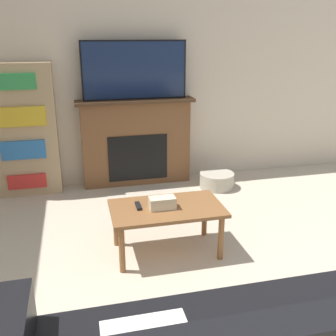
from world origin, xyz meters
TOP-DOWN VIEW (x-y plane):
  - wall_back at (0.00, 4.26)m, footprint 6.05×0.06m
  - fireplace at (-0.11, 4.12)m, footprint 1.44×0.28m
  - tv at (-0.11, 4.10)m, footprint 1.25×0.03m
  - coffee_table at (-0.13, 2.37)m, footprint 0.96×0.56m
  - tissue_box at (-0.17, 2.35)m, footprint 0.22×0.12m
  - remote_control at (-0.37, 2.42)m, footprint 0.04×0.15m
  - bookshelf at (-1.44, 4.09)m, footprint 0.78×0.29m
  - storage_basket at (0.83, 3.71)m, footprint 0.43×0.43m

SIDE VIEW (x-z plane):
  - storage_basket at x=0.83m, z-range 0.00..0.19m
  - coffee_table at x=-0.13m, z-range 0.16..0.60m
  - remote_control at x=-0.37m, z-range 0.44..0.46m
  - tissue_box at x=-0.17m, z-range 0.44..0.54m
  - fireplace at x=-0.11m, z-range 0.00..1.09m
  - bookshelf at x=-1.44m, z-range 0.00..1.54m
  - wall_back at x=0.00m, z-range 0.00..2.70m
  - tv at x=-0.11m, z-range 1.08..1.77m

